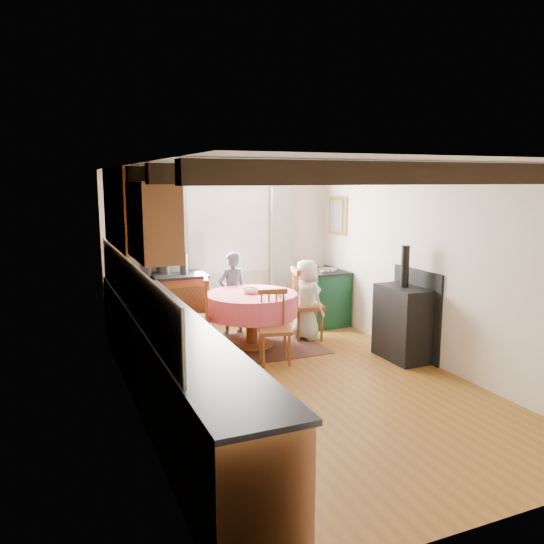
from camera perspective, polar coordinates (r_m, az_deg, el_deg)
name	(u,v)px	position (r m, az deg, el deg)	size (l,w,h in m)	color
floor	(300,384)	(6.22, 2.96, -11.66)	(3.60, 5.50, 0.00)	#8E5E20
ceiling	(302,167)	(5.80, 3.17, 11.02)	(3.60, 5.50, 0.00)	white
wall_back	(223,249)	(8.42, -5.23, 2.40)	(3.60, 0.00, 2.40)	silver
wall_front	(494,352)	(3.70, 22.36, -7.80)	(3.60, 0.00, 2.40)	silver
wall_left	(132,292)	(5.36, -14.49, -2.08)	(0.00, 5.50, 2.40)	silver
wall_right	(434,268)	(6.87, 16.66, 0.37)	(0.00, 5.50, 2.40)	silver
beam_a	(425,173)	(4.10, 15.82, 9.95)	(3.60, 0.16, 0.16)	black
beam_b	(352,174)	(4.92, 8.40, 10.11)	(3.60, 0.16, 0.16)	black
beam_c	(302,175)	(5.80, 3.16, 10.13)	(3.60, 0.16, 0.16)	black
beam_d	(266,176)	(6.71, -0.68, 10.09)	(3.60, 0.16, 0.16)	black
beam_e	(238,176)	(7.64, -3.59, 10.02)	(3.60, 0.16, 0.16)	black
splash_left	(129,287)	(5.65, -14.76, -1.49)	(0.02, 4.50, 0.55)	beige
splash_back	(158,253)	(8.15, -11.89, 1.99)	(1.40, 0.02, 0.55)	beige
base_cabinet_left	(166,364)	(5.61, -11.09, -9.48)	(0.60, 5.30, 0.88)	brown
base_cabinet_back	(160,307)	(8.01, -11.65, -3.67)	(1.30, 0.60, 0.88)	brown
worktop_left	(166,319)	(5.48, -11.05, -4.91)	(0.64, 5.30, 0.04)	black
worktop_back	(160,276)	(7.90, -11.74, -0.46)	(1.30, 0.64, 0.04)	black
wall_cabinet_glass	(128,207)	(6.47, -14.92, 6.59)	(0.34, 1.80, 0.90)	brown
wall_cabinet_solid	(153,221)	(5.00, -12.37, 5.28)	(0.34, 0.90, 0.70)	brown
window_frame	(229,223)	(8.39, -4.59, 5.13)	(1.34, 0.03, 1.54)	white
window_pane	(229,223)	(8.40, -4.60, 5.13)	(1.20, 0.01, 1.40)	white
curtain_left	(176,259)	(8.14, -10.03, 1.33)	(0.35, 0.10, 2.10)	#9AA793
curtain_right	(281,253)	(8.68, 0.97, 1.99)	(0.35, 0.10, 2.10)	#9AA793
curtain_rod	(230,184)	(8.29, -4.45, 9.23)	(0.03, 0.03, 2.00)	black
wall_picture	(338,216)	(8.68, 6.91, 5.91)	(0.04, 0.50, 0.60)	gold
wall_plate	(285,215)	(8.72, 1.39, 5.99)	(0.30, 0.30, 0.02)	silver
rug	(252,346)	(7.50, -2.12, -7.82)	(1.80, 1.40, 0.01)	#582F23
dining_table	(252,320)	(7.40, -2.14, -5.10)	(1.24, 1.24, 0.75)	#FB3D71
chair_near	(275,328)	(6.73, 0.28, -5.86)	(0.39, 0.41, 0.92)	brown
chair_left	(193,317)	(7.11, -8.34, -4.67)	(0.44, 0.46, 1.03)	brown
chair_right	(307,303)	(7.78, 3.75, -3.29)	(0.44, 0.47, 1.04)	brown
aga_range	(320,295)	(8.69, 5.10, -2.46)	(0.62, 0.95, 0.88)	#0B331D
cast_iron_stove	(403,303)	(7.03, 13.66, -3.19)	(0.44, 0.73, 1.46)	black
child_far	(232,293)	(7.97, -4.21, -2.25)	(0.45, 0.30, 1.24)	#3C4D58
child_right	(306,300)	(7.73, 3.65, -2.93)	(0.56, 0.37, 1.15)	silver
bowl_a	(252,292)	(7.31, -2.15, -2.06)	(0.21, 0.21, 0.05)	silver
bowl_b	(251,291)	(7.33, -2.25, -1.98)	(0.21, 0.21, 0.07)	silver
cup	(280,293)	(7.10, 0.83, -2.22)	(0.10, 0.10, 0.10)	silver
canister_tall	(146,266)	(7.88, -13.13, 0.61)	(0.16, 0.16, 0.27)	#262628
canister_wide	(163,266)	(7.98, -11.41, 0.59)	(0.19, 0.19, 0.21)	#262628
canister_slim	(184,264)	(7.86, -9.29, 0.82)	(0.11, 0.11, 0.30)	#262628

